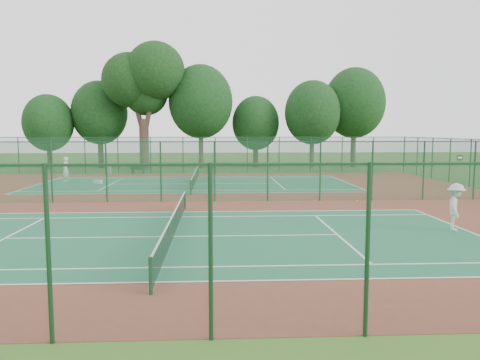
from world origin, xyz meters
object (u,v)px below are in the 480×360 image
object	(u,v)px
kit_bag	(98,182)
big_tree	(144,80)
player_near	(456,207)
player_far	(66,169)
trash_bin	(109,169)
bench	(138,169)

from	to	relation	value
kit_bag	big_tree	bearing A→B (deg)	104.89
player_near	player_far	distance (m)	29.16
kit_bag	big_tree	xyz separation A→B (m)	(1.76, 12.98, 9.16)
player_near	player_far	bearing A→B (deg)	72.73
trash_bin	bench	bearing A→B (deg)	7.08
player_near	player_far	xyz separation A→B (m)	(-21.76, 19.41, 0.01)
bench	big_tree	size ratio (longest dim) A/B	0.11
big_tree	player_far	bearing A→B (deg)	-111.78
player_near	big_tree	distance (m)	36.36
big_tree	trash_bin	bearing A→B (deg)	-115.30
kit_bag	big_tree	size ratio (longest dim) A/B	0.06
player_far	big_tree	world-z (taller)	big_tree
trash_bin	kit_bag	distance (m)	7.59
player_far	kit_bag	bearing A→B (deg)	72.99
player_far	trash_bin	xyz separation A→B (m)	(2.04, 6.11, -0.51)
player_near	kit_bag	distance (m)	26.11
player_far	bench	bearing A→B (deg)	153.83
bench	big_tree	bearing A→B (deg)	105.15
bench	kit_bag	size ratio (longest dim) A/B	1.98
player_far	trash_bin	distance (m)	6.46
trash_bin	kit_bag	size ratio (longest dim) A/B	1.34
trash_bin	kit_bag	xyz separation A→B (m)	(0.82, -7.54, -0.35)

